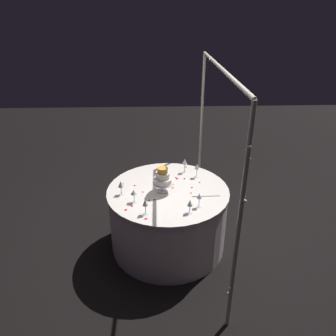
% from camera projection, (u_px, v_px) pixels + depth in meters
% --- Properties ---
extents(ground_plane, '(12.00, 12.00, 0.00)m').
position_uv_depth(ground_plane, '(168.00, 243.00, 3.91)').
color(ground_plane, black).
extents(decorative_arch, '(2.32, 0.06, 2.09)m').
position_uv_depth(decorative_arch, '(216.00, 135.00, 3.29)').
color(decorative_arch, '#B7B29E').
rests_on(decorative_arch, ground).
extents(main_table, '(1.36, 1.36, 0.76)m').
position_uv_depth(main_table, '(168.00, 218.00, 3.74)').
color(main_table, silver).
rests_on(main_table, ground).
extents(tiered_cake, '(0.22, 0.22, 0.29)m').
position_uv_depth(tiered_cake, '(163.00, 178.00, 3.46)').
color(tiered_cake, silver).
rests_on(tiered_cake, main_table).
extents(wine_glass_0, '(0.06, 0.06, 0.17)m').
position_uv_depth(wine_glass_0, '(197.00, 167.00, 3.78)').
color(wine_glass_0, silver).
rests_on(wine_glass_0, main_table).
extents(wine_glass_1, '(0.06, 0.06, 0.17)m').
position_uv_depth(wine_glass_1, '(145.00, 203.00, 3.10)').
color(wine_glass_1, silver).
rests_on(wine_glass_1, main_table).
extents(wine_glass_2, '(0.07, 0.07, 0.14)m').
position_uv_depth(wine_glass_2, '(134.00, 193.00, 3.30)').
color(wine_glass_2, silver).
rests_on(wine_glass_2, main_table).
extents(wine_glass_3, '(0.06, 0.06, 0.18)m').
position_uv_depth(wine_glass_3, '(185.00, 162.00, 3.89)').
color(wine_glass_3, silver).
rests_on(wine_glass_3, main_table).
extents(wine_glass_4, '(0.06, 0.06, 0.16)m').
position_uv_depth(wine_glass_4, '(121.00, 184.00, 3.43)').
color(wine_glass_4, silver).
rests_on(wine_glass_4, main_table).
extents(wine_glass_5, '(0.06, 0.06, 0.14)m').
position_uv_depth(wine_glass_5, '(190.00, 204.00, 3.13)').
color(wine_glass_5, silver).
rests_on(wine_glass_5, main_table).
extents(wine_glass_6, '(0.06, 0.06, 0.15)m').
position_uv_depth(wine_glass_6, '(199.00, 197.00, 3.22)').
color(wine_glass_6, silver).
rests_on(wine_glass_6, main_table).
extents(cake_knife, '(0.03, 0.30, 0.01)m').
position_uv_depth(cake_knife, '(205.00, 196.00, 3.44)').
color(cake_knife, silver).
rests_on(cake_knife, main_table).
extents(rose_petal_0, '(0.03, 0.04, 0.00)m').
position_uv_depth(rose_petal_0, '(173.00, 188.00, 3.60)').
color(rose_petal_0, red).
rests_on(rose_petal_0, main_table).
extents(rose_petal_1, '(0.04, 0.03, 0.00)m').
position_uv_depth(rose_petal_1, '(132.00, 206.00, 3.27)').
color(rose_petal_1, red).
rests_on(rose_petal_1, main_table).
extents(rose_petal_2, '(0.04, 0.04, 0.00)m').
position_uv_depth(rose_petal_2, '(126.00, 210.00, 3.21)').
color(rose_petal_2, red).
rests_on(rose_petal_2, main_table).
extents(rose_petal_3, '(0.04, 0.04, 0.00)m').
position_uv_depth(rose_petal_3, '(192.00, 187.00, 3.61)').
color(rose_petal_3, red).
rests_on(rose_petal_3, main_table).
extents(rose_petal_4, '(0.05, 0.04, 0.00)m').
position_uv_depth(rose_petal_4, '(177.00, 179.00, 3.79)').
color(rose_petal_4, red).
rests_on(rose_petal_4, main_table).
extents(rose_petal_5, '(0.03, 0.03, 0.00)m').
position_uv_depth(rose_petal_5, '(200.00, 182.00, 3.71)').
color(rose_petal_5, red).
rests_on(rose_petal_5, main_table).
extents(rose_petal_6, '(0.04, 0.04, 0.00)m').
position_uv_depth(rose_petal_6, '(154.00, 183.00, 3.70)').
color(rose_petal_6, red).
rests_on(rose_petal_6, main_table).
extents(rose_petal_7, '(0.03, 0.03, 0.00)m').
position_uv_depth(rose_petal_7, '(149.00, 201.00, 3.36)').
color(rose_petal_7, red).
rests_on(rose_petal_7, main_table).
extents(rose_petal_8, '(0.03, 0.03, 0.00)m').
position_uv_depth(rose_petal_8, '(161.00, 169.00, 4.01)').
color(rose_petal_8, red).
rests_on(rose_petal_8, main_table).
extents(rose_petal_9, '(0.04, 0.03, 0.00)m').
position_uv_depth(rose_petal_9, '(184.00, 179.00, 3.79)').
color(rose_petal_9, red).
rests_on(rose_petal_9, main_table).
extents(rose_petal_10, '(0.03, 0.04, 0.00)m').
position_uv_depth(rose_petal_10, '(186.00, 167.00, 4.07)').
color(rose_petal_10, red).
rests_on(rose_petal_10, main_table).
extents(rose_petal_11, '(0.04, 0.04, 0.00)m').
position_uv_depth(rose_petal_11, '(172.00, 184.00, 3.67)').
color(rose_petal_11, red).
rests_on(rose_petal_11, main_table).
extents(rose_petal_12, '(0.03, 0.04, 0.00)m').
position_uv_depth(rose_petal_12, '(123.00, 184.00, 3.68)').
color(rose_petal_12, red).
rests_on(rose_petal_12, main_table).
extents(rose_petal_13, '(0.03, 0.04, 0.00)m').
position_uv_depth(rose_petal_13, '(146.00, 219.00, 3.08)').
color(rose_petal_13, red).
rests_on(rose_petal_13, main_table).
extents(rose_petal_14, '(0.03, 0.04, 0.00)m').
position_uv_depth(rose_petal_14, '(135.00, 185.00, 3.65)').
color(rose_petal_14, red).
rests_on(rose_petal_14, main_table).
extents(rose_petal_15, '(0.03, 0.02, 0.00)m').
position_uv_depth(rose_petal_15, '(191.00, 193.00, 3.50)').
color(rose_petal_15, red).
rests_on(rose_petal_15, main_table).
extents(rose_petal_16, '(0.03, 0.03, 0.00)m').
position_uv_depth(rose_petal_16, '(143.00, 192.00, 3.52)').
color(rose_petal_16, red).
rests_on(rose_petal_16, main_table).
extents(rose_petal_17, '(0.03, 0.04, 0.00)m').
position_uv_depth(rose_petal_17, '(154.00, 199.00, 3.38)').
color(rose_petal_17, red).
rests_on(rose_petal_17, main_table).
extents(rose_petal_18, '(0.03, 0.03, 0.00)m').
position_uv_depth(rose_petal_18, '(176.00, 178.00, 3.82)').
color(rose_petal_18, red).
rests_on(rose_petal_18, main_table).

